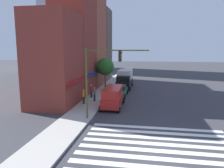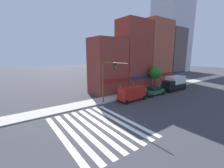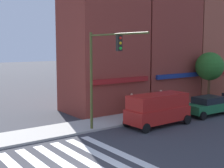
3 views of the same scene
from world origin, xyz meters
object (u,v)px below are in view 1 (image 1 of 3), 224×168
(sedan_green, at_px, (120,90))
(pedestrian_red_jacket, at_px, (91,91))
(van_red, at_px, (113,96))
(pedestrian_orange_vest, at_px, (84,96))
(traffic_signal, at_px, (100,71))
(pedestrian_grey_coat, at_px, (94,94))
(street_tree, at_px, (105,67))
(box_truck_black, at_px, (125,79))

(sedan_green, xyz_separation_m, pedestrian_red_jacket, (-2.05, 3.56, 0.23))
(van_red, relative_size, pedestrian_red_jacket, 2.85)
(sedan_green, distance_m, pedestrian_orange_vest, 6.52)
(pedestrian_orange_vest, bearing_deg, pedestrian_red_jacket, -67.70)
(traffic_signal, distance_m, van_red, 5.79)
(pedestrian_grey_coat, xyz_separation_m, pedestrian_orange_vest, (-1.52, 0.95, 0.00))
(pedestrian_orange_vest, xyz_separation_m, street_tree, (9.22, -0.81, 2.78))
(van_red, height_order, street_tree, street_tree)
(pedestrian_orange_vest, bearing_deg, sedan_green, -100.45)
(sedan_green, xyz_separation_m, pedestrian_grey_coat, (-3.90, 2.66, 0.23))
(van_red, bearing_deg, box_truck_black, -1.33)
(pedestrian_red_jacket, bearing_deg, van_red, 138.29)
(traffic_signal, relative_size, pedestrian_grey_coat, 3.81)
(pedestrian_red_jacket, xyz_separation_m, street_tree, (5.85, -0.76, 2.78))
(box_truck_black, relative_size, street_tree, 1.23)
(traffic_signal, height_order, van_red, traffic_signal)
(van_red, distance_m, pedestrian_grey_coat, 3.33)
(box_truck_black, xyz_separation_m, pedestrian_red_jacket, (-8.79, 3.56, -0.51))
(van_red, distance_m, box_truck_black, 12.63)
(box_truck_black, relative_size, pedestrian_red_jacket, 3.53)
(van_red, distance_m, pedestrian_red_jacket, 5.23)
(van_red, height_order, pedestrian_orange_vest, van_red)
(box_truck_black, xyz_separation_m, pedestrian_grey_coat, (-10.64, 2.66, -0.51))
(pedestrian_orange_vest, bearing_deg, box_truck_black, -83.33)
(box_truck_black, bearing_deg, pedestrian_orange_vest, 164.92)
(traffic_signal, height_order, pedestrian_grey_coat, traffic_signal)
(van_red, relative_size, street_tree, 0.99)
(pedestrian_grey_coat, bearing_deg, sedan_green, 86.95)
(pedestrian_grey_coat, height_order, pedestrian_orange_vest, same)
(traffic_signal, distance_m, pedestrian_orange_vest, 7.06)
(sedan_green, height_order, pedestrian_grey_coat, pedestrian_grey_coat)
(traffic_signal, height_order, street_tree, traffic_signal)
(box_truck_black, height_order, street_tree, street_tree)
(pedestrian_orange_vest, height_order, street_tree, street_tree)
(street_tree, bearing_deg, traffic_signal, -170.44)
(box_truck_black, bearing_deg, pedestrian_grey_coat, 167.39)
(traffic_signal, xyz_separation_m, street_tree, (14.37, 2.42, -0.80))
(sedan_green, xyz_separation_m, box_truck_black, (6.74, -0.00, 0.75))
(street_tree, bearing_deg, box_truck_black, -43.52)
(van_red, xyz_separation_m, box_truck_black, (12.63, 0.00, 0.30))
(traffic_signal, xyz_separation_m, pedestrian_orange_vest, (5.16, 3.23, -3.58))
(van_red, bearing_deg, pedestrian_red_jacket, 41.51)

